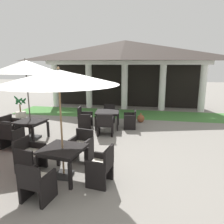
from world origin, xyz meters
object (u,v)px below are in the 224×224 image
Objects in this scene: patio_umbrella_mid_left at (26,67)px; patio_chair_mid_right_east at (101,167)px; patio_chair_near_foreground_north at (109,114)px; patio_chair_mid_left_south at (11,136)px; patio_umbrella_mid_right at (59,78)px; patio_chair_mid_right_south at (37,183)px; potted_palm_left_edge at (21,111)px; patio_chair_mid_left_west at (10,126)px; patio_chair_mid_right_north at (82,146)px; patio_table_near_foreground at (107,113)px; terracotta_urn at (141,118)px; patio_chair_near_foreground_west at (85,118)px; patio_table_mid_left at (31,123)px; patio_chair_near_foreground_east at (130,119)px; patio_chair_mid_right_west at (30,155)px; patio_table_mid_right at (63,152)px; patio_chair_near_foreground_south at (105,125)px.

patio_chair_mid_right_east is at bearing -37.35° from patio_umbrella_mid_left.
patio_chair_mid_left_south reaches higher than patio_chair_near_foreground_north.
patio_chair_near_foreground_north is 0.30× the size of patio_umbrella_mid_right.
potted_palm_left_edge is (-4.45, 6.25, -0.07)m from patio_chair_mid_right_south.
patio_umbrella_mid_right is at bearing -21.56° from patio_chair_mid_left_south.
patio_chair_mid_left_west is 3.66m from patio_chair_mid_right_north.
patio_chair_mid_right_south is 2.00m from patio_chair_mid_right_north.
patio_umbrella_mid_left is 4.40m from potted_palm_left_edge.
terracotta_urn is (1.38, 1.16, -0.45)m from patio_table_near_foreground.
patio_chair_mid_right_south is (-0.26, -6.24, -0.00)m from patio_chair_near_foreground_north.
patio_chair_near_foreground_west is at bearing 30.92° from patio_chair_mid_right_east.
patio_chair_near_foreground_west is 2.03× the size of terracotta_urn.
patio_chair_mid_right_north is at bearing -108.32° from terracotta_urn.
patio_table_mid_left is at bearing -51.30° from potted_palm_left_edge.
patio_table_mid_left is 4.96m from terracotta_urn.
patio_chair_near_foreground_east is 4.77m from patio_chair_mid_right_west.
potted_palm_left_edge is (-1.40, 2.79, -0.08)m from patio_chair_mid_left_west.
patio_table_near_foreground is 1.25× the size of patio_chair_mid_right_north.
patio_umbrella_mid_right reaches higher than patio_table_mid_left.
patio_chair_near_foreground_south is at bearing 83.90° from patio_table_mid_right.
patio_chair_mid_right_east reaches higher than patio_table_mid_left.
terracotta_urn is (3.87, 3.08, -2.43)m from patio_umbrella_mid_left.
patio_umbrella_mid_left is (-2.60, -0.93, 2.19)m from patio_chair_near_foreground_south.
patio_chair_mid_right_west is 0.71× the size of potted_palm_left_edge.
terracotta_urn is at bearing -27.74° from patio_chair_near_foreground_east.
patio_umbrella_mid_left is 2.46× the size of potted_palm_left_edge.
patio_chair_mid_right_south is 0.98× the size of patio_chair_mid_right_north.
patio_chair_mid_right_east is (0.99, -0.15, -2.01)m from patio_umbrella_mid_right.
patio_chair_mid_right_north is (2.54, -0.39, -0.00)m from patio_chair_mid_left_south.
patio_chair_near_foreground_south is (0.12, -1.00, -0.22)m from patio_table_near_foreground.
patio_table_mid_right is at bearing 90.00° from patio_chair_mid_right_west.
patio_chair_mid_left_south is at bearing -98.43° from patio_table_mid_left.
patio_chair_mid_right_west is 1.89× the size of terracotta_urn.
patio_table_mid_right is at bearing 90.00° from patio_chair_mid_right_north.
potted_palm_left_edge is (-4.60, 5.26, -2.11)m from patio_umbrella_mid_right.
patio_table_mid_left is at bearing -141.36° from patio_chair_mid_right_west.
patio_chair_near_foreground_east is 4.60m from patio_umbrella_mid_left.
patio_chair_mid_right_east is (0.64, -3.41, 0.00)m from patio_chair_near_foreground_south.
patio_chair_near_foreground_east is at bearing 74.44° from patio_table_mid_right.
patio_chair_mid_left_west is (-4.41, -1.91, 0.01)m from patio_chair_near_foreground_east.
patio_chair_mid_right_south reaches higher than terracotta_urn.
patio_chair_near_foreground_north is 4.26m from patio_chair_mid_right_north.
patio_table_near_foreground is 5.27m from patio_chair_mid_right_south.
terracotta_urn is at bearing -99.79° from patio_chair_mid_right_north.
patio_chair_near_foreground_north is 3.76m from patio_table_mid_left.
patio_umbrella_mid_right is 2.25m from patio_chair_mid_right_north.
patio_umbrella_mid_right is (-0.35, -3.26, 2.01)m from patio_chair_near_foreground_south.
patio_chair_mid_right_west is (-2.21, -4.23, 0.02)m from patio_chair_near_foreground_east.
patio_chair_near_foreground_west is 1.07× the size of patio_chair_mid_right_west.
patio_chair_near_foreground_south is at bearing -83.09° from patio_table_near_foreground.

